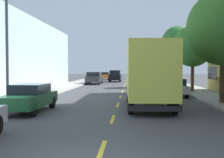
% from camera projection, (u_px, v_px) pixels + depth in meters
% --- Properties ---
extents(ground_plane, '(160.00, 160.00, 0.00)m').
position_uv_depth(ground_plane, '(124.00, 87.00, 35.93)').
color(ground_plane, '#424244').
extents(sidewalk_left, '(3.20, 120.00, 0.14)m').
position_uv_depth(sidewalk_left, '(63.00, 87.00, 34.38)').
color(sidewalk_left, '#A39E93').
rests_on(sidewalk_left, ground_plane).
extents(sidewalk_right, '(3.20, 120.00, 0.14)m').
position_uv_depth(sidewalk_right, '(186.00, 87.00, 33.48)').
color(sidewalk_right, '#A39E93').
rests_on(sidewalk_right, ground_plane).
extents(lane_centerline_dashes, '(0.14, 47.20, 0.01)m').
position_uv_depth(lane_centerline_dashes, '(123.00, 90.00, 30.44)').
color(lane_centerline_dashes, yellow).
rests_on(lane_centerline_dashes, ground_plane).
extents(street_tree_second, '(4.40, 4.40, 6.87)m').
position_uv_depth(street_tree_second, '(223.00, 28.00, 17.81)').
color(street_tree_second, '#47331E').
rests_on(street_tree_second, sidewalk_right).
extents(street_tree_third, '(3.64, 3.64, 5.96)m').
position_uv_depth(street_tree_third, '(193.00, 46.00, 26.52)').
color(street_tree_third, '#47331E').
rests_on(street_tree_third, sidewalk_right).
extents(street_tree_farthest, '(3.92, 3.92, 7.21)m').
position_uv_depth(street_tree_farthest, '(177.00, 45.00, 35.17)').
color(street_tree_farthest, '#47331E').
rests_on(street_tree_farthest, sidewalk_right).
extents(street_lamp, '(1.35, 0.28, 6.60)m').
position_uv_depth(street_lamp, '(10.00, 37.00, 16.29)').
color(street_lamp, '#38383D').
rests_on(street_lamp, sidewalk_left).
extents(delivery_box_truck, '(2.58, 7.78, 3.60)m').
position_uv_depth(delivery_box_truck, '(149.00, 73.00, 16.61)').
color(delivery_box_truck, '#D8D84C').
rests_on(delivery_box_truck, ground_plane).
extents(parked_hatchback_champagne, '(1.80, 4.02, 1.50)m').
position_uv_depth(parked_hatchback_champagne, '(150.00, 76.00, 55.63)').
color(parked_hatchback_champagne, tan).
rests_on(parked_hatchback_champagne, ground_plane).
extents(parked_pickup_charcoal, '(2.02, 5.31, 1.73)m').
position_uv_depth(parked_pickup_charcoal, '(94.00, 78.00, 41.80)').
color(parked_pickup_charcoal, '#333338').
rests_on(parked_pickup_charcoal, ground_plane).
extents(parked_hatchback_burgundy, '(1.79, 4.02, 1.50)m').
position_uv_depth(parked_hatchback_burgundy, '(153.00, 78.00, 45.52)').
color(parked_hatchback_burgundy, maroon).
rests_on(parked_hatchback_burgundy, ground_plane).
extents(parked_wagon_teal, '(1.95, 4.75, 1.50)m').
position_uv_depth(parked_wagon_teal, '(167.00, 83.00, 28.94)').
color(parked_wagon_teal, '#195B60').
rests_on(parked_wagon_teal, ground_plane).
extents(parked_sedan_forest, '(1.91, 4.54, 1.43)m').
position_uv_depth(parked_sedan_forest, '(29.00, 97.00, 15.17)').
color(parked_sedan_forest, '#194C28').
rests_on(parked_sedan_forest, ground_plane).
extents(parked_sedan_white, '(1.88, 4.53, 1.43)m').
position_uv_depth(parked_sedan_white, '(174.00, 87.00, 23.41)').
color(parked_sedan_white, silver).
rests_on(parked_sedan_white, ground_plane).
extents(parked_hatchback_orange, '(1.81, 4.03, 1.50)m').
position_uv_depth(parked_hatchback_orange, '(105.00, 76.00, 59.26)').
color(parked_hatchback_orange, orange).
rests_on(parked_hatchback_orange, ground_plane).
extents(moving_black_sedan, '(1.95, 4.80, 1.93)m').
position_uv_depth(moving_black_sedan, '(115.00, 76.00, 49.07)').
color(moving_black_sedan, black).
rests_on(moving_black_sedan, ground_plane).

